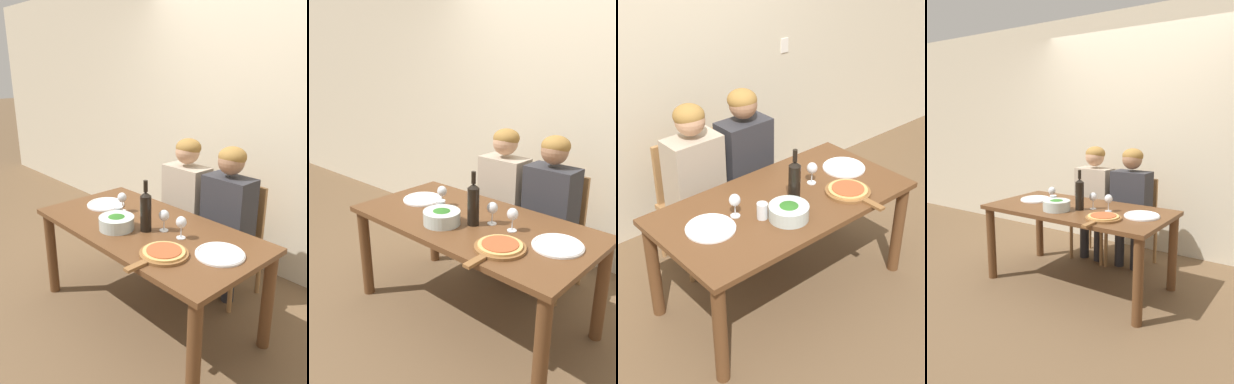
% 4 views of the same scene
% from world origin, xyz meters
% --- Properties ---
extents(ground_plane, '(40.00, 40.00, 0.00)m').
position_xyz_m(ground_plane, '(0.00, 0.00, 0.00)').
color(ground_plane, brown).
extents(back_wall, '(10.00, 0.06, 2.70)m').
position_xyz_m(back_wall, '(0.00, 1.25, 1.35)').
color(back_wall, beige).
rests_on(back_wall, ground).
extents(dining_table, '(1.65, 0.83, 0.73)m').
position_xyz_m(dining_table, '(0.00, 0.00, 0.61)').
color(dining_table, brown).
rests_on(dining_table, ground).
extents(chair_left, '(0.42, 0.42, 0.90)m').
position_xyz_m(chair_left, '(-0.23, 0.75, 0.49)').
color(chair_left, '#9E7042').
rests_on(chair_left, ground).
extents(chair_right, '(0.42, 0.42, 0.90)m').
position_xyz_m(chair_right, '(0.20, 0.75, 0.49)').
color(chair_right, '#9E7042').
rests_on(chair_right, ground).
extents(person_woman, '(0.47, 0.51, 1.23)m').
position_xyz_m(person_woman, '(-0.23, 0.64, 0.74)').
color(person_woman, '#28282D').
rests_on(person_woman, ground).
extents(person_man, '(0.47, 0.51, 1.23)m').
position_xyz_m(person_man, '(0.20, 0.64, 0.74)').
color(person_man, '#28282D').
rests_on(person_man, ground).
extents(wine_bottle, '(0.08, 0.08, 0.36)m').
position_xyz_m(wine_bottle, '(0.04, -0.05, 0.87)').
color(wine_bottle, black).
rests_on(wine_bottle, dining_table).
extents(broccoli_bowl, '(0.24, 0.24, 0.10)m').
position_xyz_m(broccoli_bowl, '(-0.11, -0.18, 0.77)').
color(broccoli_bowl, silver).
rests_on(broccoli_bowl, dining_table).
extents(dinner_plate_left, '(0.30, 0.30, 0.02)m').
position_xyz_m(dinner_plate_left, '(-0.53, 0.03, 0.74)').
color(dinner_plate_left, white).
rests_on(dinner_plate_left, dining_table).
extents(dinner_plate_right, '(0.30, 0.30, 0.02)m').
position_xyz_m(dinner_plate_right, '(0.60, 0.04, 0.74)').
color(dinner_plate_right, white).
rests_on(dinner_plate_right, dining_table).
extents(pizza_on_board, '(0.29, 0.43, 0.04)m').
position_xyz_m(pizza_on_board, '(0.38, -0.21, 0.74)').
color(pizza_on_board, brown).
rests_on(pizza_on_board, dining_table).
extents(wine_glass_left, '(0.07, 0.07, 0.15)m').
position_xyz_m(wine_glass_left, '(-0.34, 0.05, 0.83)').
color(wine_glass_left, silver).
rests_on(wine_glass_left, dining_table).
extents(wine_glass_right, '(0.07, 0.07, 0.15)m').
position_xyz_m(wine_glass_right, '(0.29, 0.04, 0.83)').
color(wine_glass_right, silver).
rests_on(wine_glass_right, dining_table).
extents(wine_glass_centre, '(0.07, 0.07, 0.15)m').
position_xyz_m(wine_glass_centre, '(0.13, 0.04, 0.83)').
color(wine_glass_centre, silver).
rests_on(wine_glass_centre, dining_table).
extents(water_tumbler, '(0.07, 0.07, 0.10)m').
position_xyz_m(water_tumbler, '(-0.23, -0.07, 0.78)').
color(water_tumbler, silver).
rests_on(water_tumbler, dining_table).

